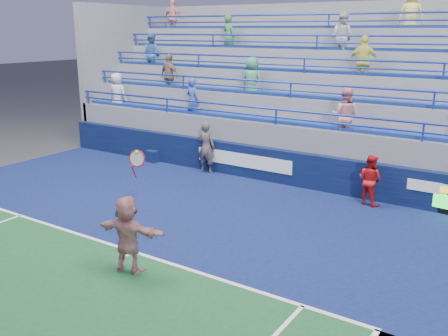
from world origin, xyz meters
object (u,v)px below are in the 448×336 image
Objects in this scene: tennis_player at (128,234)px; line_judge at (206,147)px; judge_chair at (154,155)px; ball_girl at (370,180)px.

line_judge is (-2.95, 6.91, 0.07)m from tennis_player.
tennis_player reaches higher than line_judge.
tennis_player is at bearing -52.16° from judge_chair.
line_judge is at bearing -1.72° from judge_chair.
tennis_player is 1.81× the size of ball_girl.
judge_chair is at bearing 14.33° from ball_girl.
ball_girl is (2.81, 6.72, -0.09)m from tennis_player.
judge_chair is 0.30× the size of tennis_player.
judge_chair is 0.54× the size of ball_girl.
judge_chair is 0.44× the size of line_judge.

